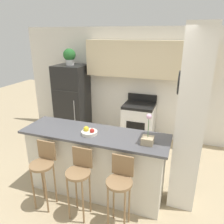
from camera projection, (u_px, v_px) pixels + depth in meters
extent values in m
plane|color=tan|center=(96.00, 191.00, 3.55)|extent=(14.00, 14.00, 0.00)
cube|color=white|center=(133.00, 84.00, 5.14)|extent=(5.60, 0.06, 2.55)
cube|color=beige|center=(146.00, 59.00, 4.67)|extent=(2.68, 0.32, 0.78)
cube|color=silver|center=(143.00, 73.00, 4.81)|extent=(0.71, 0.28, 0.12)
cube|color=white|center=(190.00, 124.00, 2.89)|extent=(0.36, 0.32, 2.55)
cylinder|color=black|center=(179.00, 83.00, 2.76)|extent=(0.02, 0.30, 0.30)
cylinder|color=white|center=(178.00, 83.00, 2.76)|extent=(0.01, 0.26, 0.26)
cube|color=silver|center=(95.00, 164.00, 3.38)|extent=(2.07, 0.54, 1.00)
cube|color=#4C4C51|center=(94.00, 134.00, 3.20)|extent=(2.19, 0.66, 0.04)
cube|color=black|center=(73.00, 110.00, 5.49)|extent=(0.73, 0.65, 1.16)
cube|color=black|center=(71.00, 77.00, 5.20)|extent=(0.73, 0.65, 0.54)
cube|color=#333333|center=(64.00, 91.00, 5.00)|extent=(0.69, 0.01, 0.01)
cylinder|color=#B2B2B7|center=(75.00, 114.00, 5.10)|extent=(0.02, 0.02, 0.64)
cube|color=white|center=(138.00, 124.00, 5.04)|extent=(0.68, 0.62, 0.85)
cube|color=black|center=(139.00, 106.00, 4.88)|extent=(0.68, 0.62, 0.06)
cube|color=black|center=(142.00, 97.00, 5.10)|extent=(0.68, 0.04, 0.16)
cube|color=black|center=(135.00, 128.00, 4.75)|extent=(0.41, 0.01, 0.27)
cylinder|color=olive|center=(42.00, 165.00, 3.02)|extent=(0.33, 0.33, 0.03)
cube|color=olive|center=(47.00, 150.00, 3.09)|extent=(0.28, 0.02, 0.28)
cylinder|color=olive|center=(33.00, 189.00, 3.08)|extent=(0.02, 0.02, 0.68)
cylinder|color=olive|center=(46.00, 193.00, 3.01)|extent=(0.02, 0.02, 0.68)
cylinder|color=olive|center=(43.00, 180.00, 3.27)|extent=(0.02, 0.02, 0.68)
cylinder|color=olive|center=(55.00, 183.00, 3.20)|extent=(0.02, 0.02, 0.68)
cylinder|color=olive|center=(78.00, 173.00, 2.84)|extent=(0.33, 0.33, 0.03)
cube|color=olive|center=(82.00, 157.00, 2.91)|extent=(0.28, 0.02, 0.28)
cylinder|color=olive|center=(68.00, 199.00, 2.90)|extent=(0.02, 0.02, 0.68)
cylinder|color=olive|center=(83.00, 203.00, 2.83)|extent=(0.02, 0.02, 0.68)
cylinder|color=olive|center=(76.00, 189.00, 3.09)|extent=(0.02, 0.02, 0.68)
cylinder|color=olive|center=(90.00, 192.00, 3.02)|extent=(0.02, 0.02, 0.68)
cylinder|color=olive|center=(119.00, 183.00, 2.66)|extent=(0.33, 0.33, 0.03)
cube|color=olive|center=(123.00, 165.00, 2.73)|extent=(0.28, 0.02, 0.28)
cylinder|color=olive|center=(108.00, 210.00, 2.72)|extent=(0.02, 0.02, 0.68)
cylinder|color=olive|center=(125.00, 214.00, 2.65)|extent=(0.02, 0.02, 0.68)
cylinder|color=olive|center=(114.00, 198.00, 2.91)|extent=(0.02, 0.02, 0.68)
cylinder|color=olive|center=(129.00, 202.00, 2.85)|extent=(0.02, 0.02, 0.68)
cylinder|color=silver|center=(70.00, 62.00, 5.09)|extent=(0.19, 0.19, 0.13)
sphere|color=#286B2D|center=(69.00, 55.00, 5.03)|extent=(0.29, 0.29, 0.29)
cube|color=tan|center=(148.00, 141.00, 2.86)|extent=(0.15, 0.15, 0.10)
cylinder|color=#386633|center=(148.00, 128.00, 2.80)|extent=(0.01, 0.01, 0.27)
sphere|color=#E5B2D1|center=(149.00, 116.00, 2.75)|extent=(0.07, 0.07, 0.07)
cylinder|color=silver|center=(89.00, 133.00, 3.14)|extent=(0.23, 0.23, 0.05)
sphere|color=red|center=(92.00, 131.00, 3.09)|extent=(0.07, 0.07, 0.07)
sphere|color=gold|center=(86.00, 129.00, 3.14)|extent=(0.08, 0.08, 0.08)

